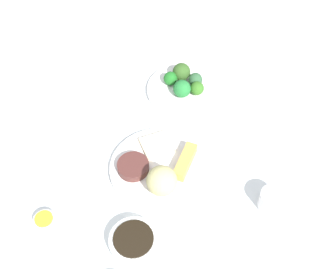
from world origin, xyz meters
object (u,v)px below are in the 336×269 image
object	(u,v)px
sauce_ramekin_hot_mustard	(45,221)
teacup	(273,201)
soy_sauce_bowl	(134,242)
main_plate	(159,168)
broccoli_plate	(185,90)

from	to	relation	value
sauce_ramekin_hot_mustard	teacup	world-z (taller)	teacup
soy_sauce_bowl	teacup	world-z (taller)	teacup
main_plate	sauce_ramekin_hot_mustard	world-z (taller)	sauce_ramekin_hot_mustard
broccoli_plate	soy_sauce_bowl	xyz separation A→B (m)	(0.11, 0.49, 0.01)
soy_sauce_bowl	sauce_ramekin_hot_mustard	world-z (taller)	soy_sauce_bowl
soy_sauce_bowl	sauce_ramekin_hot_mustard	xyz separation A→B (m)	(0.21, -0.04, -0.01)
sauce_ramekin_hot_mustard	teacup	distance (m)	0.54
sauce_ramekin_hot_mustard	teacup	xyz separation A→B (m)	(-0.54, -0.07, 0.01)
main_plate	soy_sauce_bowl	world-z (taller)	soy_sauce_bowl
main_plate	teacup	size ratio (longest dim) A/B	3.91
main_plate	sauce_ramekin_hot_mustard	size ratio (longest dim) A/B	4.90
sauce_ramekin_hot_mustard	teacup	size ratio (longest dim) A/B	0.80
soy_sauce_bowl	main_plate	bearing A→B (deg)	-102.27
broccoli_plate	soy_sauce_bowl	distance (m)	0.50
main_plate	soy_sauce_bowl	xyz separation A→B (m)	(0.05, 0.21, 0.01)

